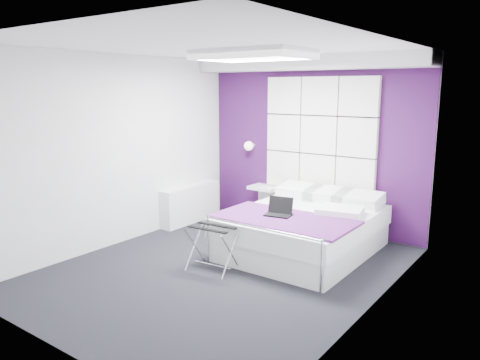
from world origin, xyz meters
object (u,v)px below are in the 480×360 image
object	(u,v)px
bed	(304,230)
luggage_rack	(212,248)
radiator	(191,204)
wall_lamp	(250,146)
nightstand	(265,188)
laptop	(280,211)

from	to	relation	value
bed	luggage_rack	world-z (taller)	bed
radiator	bed	size ratio (longest dim) A/B	0.58
wall_lamp	radiator	size ratio (longest dim) A/B	0.12
wall_lamp	bed	distance (m)	2.02
wall_lamp	radiator	bearing A→B (deg)	-130.10
nightstand	luggage_rack	distance (m)	2.22
wall_lamp	nightstand	world-z (taller)	wall_lamp
laptop	nightstand	bearing A→B (deg)	118.76
radiator	bed	bearing A→B (deg)	-4.97
radiator	laptop	bearing A→B (deg)	-16.55
radiator	bed	world-z (taller)	bed
wall_lamp	bed	bearing A→B (deg)	-31.76
wall_lamp	radiator	xyz separation A→B (m)	(-0.64, -0.76, -0.92)
laptop	radiator	bearing A→B (deg)	152.70
radiator	laptop	size ratio (longest dim) A/B	3.78
wall_lamp	luggage_rack	xyz separation A→B (m)	(0.95, -2.15, -0.95)
bed	nightstand	world-z (taller)	bed
radiator	luggage_rack	world-z (taller)	radiator
wall_lamp	nightstand	bearing A→B (deg)	-7.12
bed	laptop	world-z (taller)	laptop
bed	radiator	bearing A→B (deg)	175.03
wall_lamp	bed	size ratio (longest dim) A/B	0.07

